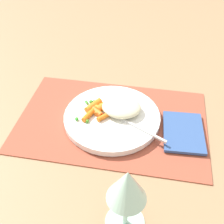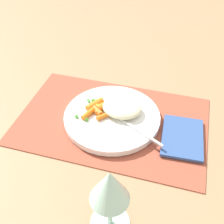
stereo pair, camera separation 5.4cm
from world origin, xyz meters
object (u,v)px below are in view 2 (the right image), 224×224
Objects in this scene: wine_glass at (110,189)px; napkin at (182,137)px; rice_mound at (122,108)px; plate at (112,117)px; fork at (122,120)px; carrot_portion at (98,108)px.

wine_glass is 0.30m from napkin.
wine_glass is at bearing 100.01° from rice_mound.
wine_glass is at bearing 105.08° from plate.
fork is 0.27m from wine_glass.
plate is at bearing -27.51° from fork.
fork is 0.16m from napkin.
carrot_portion is 0.67× the size of napkin.
fork is (-0.03, 0.02, 0.01)m from plate.
carrot_portion is 0.48× the size of fork.
plate is at bearing -5.27° from napkin.
fork is (-0.07, 0.02, -0.00)m from carrot_portion.
napkin is at bearing 174.73° from plate.
carrot_portion is 0.57× the size of wine_glass.
plate is 0.19m from napkin.
napkin is at bearing 179.50° from fork.
carrot_portion is at bearing -6.41° from napkin.
rice_mound is (-0.02, -0.02, 0.02)m from plate.
rice_mound is 0.06m from carrot_portion.
napkin is (-0.15, 0.00, -0.02)m from fork.
napkin is (-0.22, 0.03, -0.02)m from carrot_portion.
rice_mound is 0.17m from napkin.
wine_glass is (-0.04, 0.25, 0.09)m from fork.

